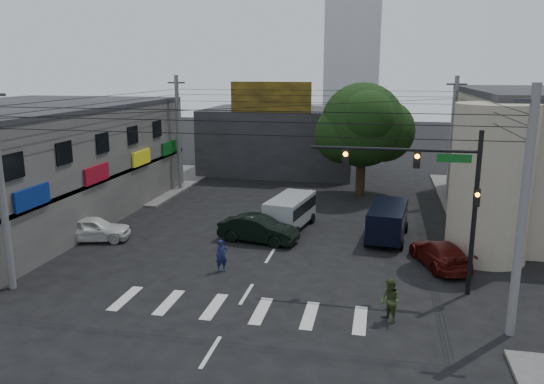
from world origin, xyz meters
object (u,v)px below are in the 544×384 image
(utility_pole_near_left, at_px, (1,189))
(utility_pole_far_left, at_px, (178,134))
(white_compact, at_px, (93,229))
(traffic_officer, at_px, (222,256))
(traffic_gantry, at_px, (435,185))
(silver_minivan, at_px, (290,213))
(street_tree, at_px, (362,125))
(navy_van, at_px, (388,223))
(utility_pole_near_right, at_px, (523,215))
(maroon_sedan, at_px, (440,254))
(utility_pole_far_right, at_px, (452,141))
(pedestrian_olive, at_px, (390,301))
(dark_sedan, at_px, (258,229))

(utility_pole_near_left, xyz_separation_m, utility_pole_far_left, (0.00, 20.50, 0.00))
(white_compact, xyz_separation_m, traffic_officer, (8.64, -3.05, 0.08))
(traffic_gantry, bearing_deg, traffic_officer, 177.72)
(white_compact, bearing_deg, silver_minivan, -80.73)
(street_tree, relative_size, traffic_gantry, 1.21)
(silver_minivan, height_order, navy_van, navy_van)
(traffic_gantry, height_order, utility_pole_near_right, utility_pole_near_right)
(utility_pole_far_left, bearing_deg, silver_minivan, -39.61)
(maroon_sedan, bearing_deg, traffic_officer, -3.40)
(utility_pole_near_right, xyz_separation_m, utility_pole_far_left, (-21.00, 20.50, 0.00))
(utility_pole_far_right, relative_size, maroon_sedan, 1.90)
(utility_pole_far_left, bearing_deg, utility_pole_near_right, -44.31)
(navy_van, xyz_separation_m, traffic_officer, (-7.90, -6.78, -0.20))
(utility_pole_near_left, bearing_deg, traffic_officer, 24.19)
(silver_minivan, bearing_deg, traffic_gantry, -127.48)
(street_tree, distance_m, utility_pole_near_right, 22.48)
(pedestrian_olive, bearing_deg, traffic_gantry, 116.00)
(traffic_gantry, xyz_separation_m, utility_pole_near_left, (-18.32, -3.50, -0.23))
(utility_pole_far_right, distance_m, maroon_sedan, 14.41)
(street_tree, distance_m, traffic_gantry, 18.42)
(white_compact, xyz_separation_m, silver_minivan, (10.66, 4.74, 0.27))
(silver_minivan, bearing_deg, pedestrian_olive, -143.42)
(utility_pole_near_left, height_order, utility_pole_near_right, same)
(navy_van, bearing_deg, white_compact, 108.79)
(utility_pole_far_right, bearing_deg, navy_van, -114.35)
(utility_pole_near_left, relative_size, navy_van, 1.78)
(utility_pole_far_right, height_order, white_compact, utility_pole_far_right)
(maroon_sedan, height_order, traffic_officer, traffic_officer)
(white_compact, bearing_deg, utility_pole_near_left, 165.29)
(street_tree, height_order, utility_pole_near_right, utility_pole_near_right)
(street_tree, relative_size, utility_pole_near_right, 0.95)
(silver_minivan, relative_size, traffic_officer, 3.05)
(street_tree, distance_m, utility_pole_far_right, 6.63)
(utility_pole_far_right, height_order, navy_van, utility_pole_far_right)
(maroon_sedan, relative_size, traffic_officer, 3.04)
(utility_pole_far_left, height_order, dark_sedan, utility_pole_far_left)
(utility_pole_near_right, relative_size, navy_van, 1.78)
(street_tree, bearing_deg, traffic_gantry, -78.01)
(traffic_officer, xyz_separation_m, pedestrian_olive, (7.96, -3.78, 0.08))
(street_tree, relative_size, maroon_sedan, 1.80)
(utility_pole_far_left, xyz_separation_m, pedestrian_olive, (16.61, -20.39, -3.72))
(traffic_gantry, xyz_separation_m, traffic_officer, (-9.68, 0.39, -4.04))
(dark_sedan, height_order, maroon_sedan, dark_sedan)
(utility_pole_near_left, relative_size, utility_pole_near_right, 1.00)
(utility_pole_near_right, height_order, white_compact, utility_pole_near_right)
(utility_pole_near_left, height_order, navy_van, utility_pole_near_left)
(pedestrian_olive, bearing_deg, traffic_officer, -152.50)
(traffic_gantry, relative_size, navy_van, 1.39)
(maroon_sedan, xyz_separation_m, traffic_officer, (-10.47, -2.89, 0.14))
(dark_sedan, xyz_separation_m, white_compact, (-9.35, -1.76, -0.03))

